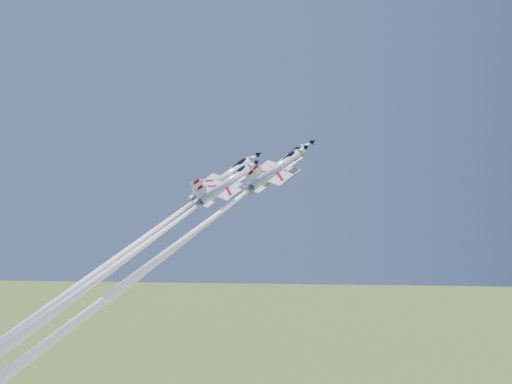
{
  "coord_description": "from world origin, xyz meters",
  "views": [
    {
      "loc": [
        4.27,
        -102.97,
        118.66
      ],
      "look_at": [
        0.0,
        0.0,
        105.57
      ],
      "focal_mm": 40.0,
      "sensor_mm": 36.0,
      "label": 1
    }
  ],
  "objects_px": {
    "jet_slot": "(150,241)",
    "jet_lead": "(185,239)",
    "jet_left": "(131,248)",
    "jet_right": "(222,211)"
  },
  "relations": [
    {
      "from": "jet_right",
      "to": "jet_slot",
      "type": "relative_size",
      "value": 0.86
    },
    {
      "from": "jet_lead",
      "to": "jet_left",
      "type": "relative_size",
      "value": 1.02
    },
    {
      "from": "jet_left",
      "to": "jet_right",
      "type": "relative_size",
      "value": 1.5
    },
    {
      "from": "jet_lead",
      "to": "jet_right",
      "type": "xyz_separation_m",
      "value": [
        6.09,
        0.63,
        4.56
      ]
    },
    {
      "from": "jet_slot",
      "to": "jet_lead",
      "type": "bearing_deg",
      "value": 86.65
    },
    {
      "from": "jet_lead",
      "to": "jet_left",
      "type": "bearing_deg",
      "value": -147.6
    },
    {
      "from": "jet_lead",
      "to": "jet_left",
      "type": "distance_m",
      "value": 10.95
    },
    {
      "from": "jet_left",
      "to": "jet_slot",
      "type": "bearing_deg",
      "value": -3.5
    },
    {
      "from": "jet_left",
      "to": "jet_right",
      "type": "bearing_deg",
      "value": 41.37
    },
    {
      "from": "jet_lead",
      "to": "jet_right",
      "type": "distance_m",
      "value": 7.63
    }
  ]
}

